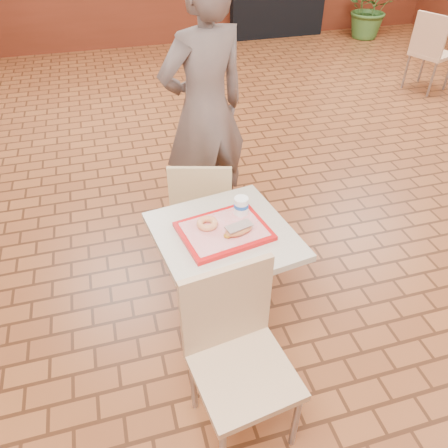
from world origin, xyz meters
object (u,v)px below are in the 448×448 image
object	(u,v)px
long_john_donut	(238,230)
chair_second_left	(431,49)
paper_cup	(241,206)
potted_plant	(371,7)
customer	(205,111)
main_table	(224,266)
serving_tray	(224,231)
chair_main_back	(202,207)
chair_main_front	(237,351)
ring_donut	(207,224)

from	to	relation	value
long_john_donut	chair_second_left	xyz separation A→B (m)	(3.40, 2.98, -0.25)
paper_cup	potted_plant	distance (m)	6.42
customer	long_john_donut	world-z (taller)	customer
main_table	potted_plant	bearing A→B (deg)	52.52
long_john_donut	main_table	bearing A→B (deg)	138.67
serving_tray	potted_plant	world-z (taller)	potted_plant
customer	chair_second_left	size ratio (longest dim) A/B	1.96
customer	paper_cup	size ratio (longest dim) A/B	18.68
long_john_donut	chair_second_left	size ratio (longest dim) A/B	0.18
chair_main_back	serving_tray	world-z (taller)	chair_main_back
main_table	chair_main_front	xyz separation A→B (m)	(-0.10, -0.56, 0.03)
customer	long_john_donut	xyz separation A→B (m)	(-0.11, -1.13, -0.14)
chair_main_back	customer	xyz separation A→B (m)	(0.15, 0.49, 0.45)
main_table	chair_main_back	bearing A→B (deg)	88.37
chair_main_back	potted_plant	distance (m)	6.10
chair_main_back	ring_donut	distance (m)	0.63
ring_donut	paper_cup	size ratio (longest dim) A/B	1.15
ring_donut	paper_cup	bearing A→B (deg)	16.42
long_john_donut	serving_tray	bearing A→B (deg)	138.67
main_table	long_john_donut	size ratio (longest dim) A/B	4.27
main_table	chair_main_front	bearing A→B (deg)	-100.03
main_table	chair_main_front	distance (m)	0.57
ring_donut	long_john_donut	bearing A→B (deg)	-35.63
ring_donut	paper_cup	distance (m)	0.21
paper_cup	potted_plant	size ratio (longest dim) A/B	0.10
chair_main_back	paper_cup	world-z (taller)	paper_cup
long_john_donut	chair_main_back	bearing A→B (deg)	93.84
ring_donut	chair_second_left	world-z (taller)	chair_second_left
customer	potted_plant	distance (m)	5.66
chair_main_front	long_john_donut	distance (m)	0.59
potted_plant	paper_cup	bearing A→B (deg)	-127.17
ring_donut	paper_cup	xyz separation A→B (m)	(0.20, 0.06, 0.03)
chair_main_front	long_john_donut	size ratio (longest dim) A/B	5.44
chair_main_back	chair_second_left	distance (m)	4.16
chair_main_front	serving_tray	xyz separation A→B (m)	(0.10, 0.56, 0.22)
customer	ring_donut	world-z (taller)	customer
serving_tray	potted_plant	bearing A→B (deg)	52.52
serving_tray	paper_cup	bearing A→B (deg)	40.16
chair_main_back	customer	bearing A→B (deg)	-91.12
main_table	chair_main_back	world-z (taller)	chair_main_back
chair_main_front	paper_cup	world-z (taller)	chair_main_front
chair_main_front	ring_donut	bearing A→B (deg)	80.18
serving_tray	potted_plant	size ratio (longest dim) A/B	0.46
chair_second_left	paper_cup	bearing A→B (deg)	108.67
main_table	paper_cup	world-z (taller)	paper_cup
customer	ring_donut	distance (m)	1.07
paper_cup	chair_second_left	distance (m)	4.38
customer	ring_donut	size ratio (longest dim) A/B	16.26
chair_main_front	chair_main_back	distance (m)	1.16
chair_main_front	long_john_donut	bearing A→B (deg)	64.94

